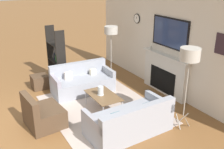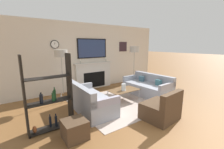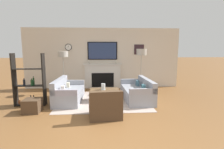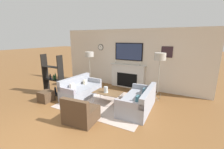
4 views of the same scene
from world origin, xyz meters
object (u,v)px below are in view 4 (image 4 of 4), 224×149
at_px(coffee_table, 108,93).
at_px(floor_lamp_right, 160,57).
at_px(shelf_unit, 53,77).
at_px(ottoman, 46,96).
at_px(armchair, 81,113).
at_px(hurricane_candle, 106,90).
at_px(couch_left, 81,90).
at_px(couch_right, 138,102).
at_px(floor_lamp_left, 89,55).

relative_size(coffee_table, floor_lamp_right, 0.56).
relative_size(shelf_unit, ottoman, 3.68).
xyz_separation_m(armchair, hurricane_candle, (-0.03, 1.44, 0.23)).
distance_m(couch_left, couch_right, 2.41).
distance_m(couch_right, floor_lamp_right, 1.82).
bearing_deg(armchair, coffee_table, 89.30).
relative_size(couch_right, ottoman, 3.95).
relative_size(floor_lamp_left, ottoman, 3.75).
bearing_deg(couch_right, armchair, -128.61).
distance_m(hurricane_candle, ottoman, 2.26).
xyz_separation_m(couch_left, hurricane_candle, (1.20, -0.04, 0.21)).
bearing_deg(coffee_table, couch_right, -0.20).
relative_size(hurricane_candle, floor_lamp_left, 0.13).
distance_m(floor_lamp_left, floor_lamp_right, 3.15).
height_order(armchair, hurricane_candle, armchair).
bearing_deg(couch_left, ottoman, -130.42).
height_order(shelf_unit, ottoman, shelf_unit).
relative_size(couch_right, floor_lamp_right, 1.00).
relative_size(couch_left, hurricane_candle, 7.89).
bearing_deg(armchair, floor_lamp_right, 59.47).
bearing_deg(shelf_unit, couch_left, 16.54).
xyz_separation_m(floor_lamp_left, floor_lamp_right, (3.15, 0.00, 0.08)).
distance_m(couch_right, ottoman, 3.39).
xyz_separation_m(hurricane_candle, floor_lamp_right, (1.58, 1.19, 1.13)).
distance_m(armchair, hurricane_candle, 1.46).
relative_size(armchair, coffee_table, 0.89).
xyz_separation_m(couch_right, armchair, (-1.18, -1.48, -0.01)).
bearing_deg(floor_lamp_left, ottoman, -102.42).
relative_size(floor_lamp_right, shelf_unit, 1.08).
bearing_deg(couch_left, armchair, -50.34).
bearing_deg(coffee_table, ottoman, -154.72).
bearing_deg(floor_lamp_left, hurricane_candle, -37.20).
xyz_separation_m(couch_left, coffee_table, (1.25, 0.01, 0.09)).
xyz_separation_m(floor_lamp_left, shelf_unit, (-0.77, -1.49, -0.81)).
bearing_deg(ottoman, floor_lamp_right, 30.49).
bearing_deg(shelf_unit, hurricane_candle, 7.24).
height_order(couch_left, hurricane_candle, couch_left).
xyz_separation_m(shelf_unit, ottoman, (0.30, -0.64, -0.55)).
bearing_deg(coffee_table, shelf_unit, -171.85).
bearing_deg(coffee_table, couch_left, -179.77).
bearing_deg(couch_left, hurricane_candle, -1.86).
bearing_deg(couch_left, floor_lamp_left, 107.55).
xyz_separation_m(couch_right, hurricane_candle, (-1.21, -0.04, 0.22)).
bearing_deg(ottoman, couch_right, 16.77).
height_order(armchair, floor_lamp_left, floor_lamp_left).
relative_size(armchair, ottoman, 1.98).
distance_m(couch_right, coffee_table, 1.17).
relative_size(armchair, shelf_unit, 0.54).
bearing_deg(couch_right, floor_lamp_left, 157.51).
bearing_deg(hurricane_candle, shelf_unit, -172.76).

